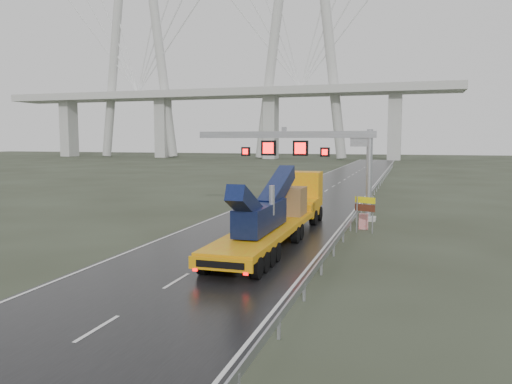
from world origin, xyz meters
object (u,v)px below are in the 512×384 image
(sign_gantry, at_px, (309,149))
(exit_sign_pair, at_px, (365,207))
(heavy_haul_truck, at_px, (283,209))
(striped_barrier, at_px, (363,221))

(sign_gantry, distance_m, exit_sign_pair, 8.36)
(heavy_haul_truck, relative_size, striped_barrier, 17.86)
(exit_sign_pair, bearing_deg, heavy_haul_truck, -130.82)
(sign_gantry, height_order, striped_barrier, sign_gantry)
(heavy_haul_truck, height_order, exit_sign_pair, heavy_haul_truck)
(sign_gantry, bearing_deg, heavy_haul_truck, -90.68)
(sign_gantry, distance_m, heavy_haul_truck, 9.04)
(exit_sign_pair, xyz_separation_m, striped_barrier, (-0.20, 1.52, -1.22))
(sign_gantry, relative_size, striped_barrier, 13.37)
(sign_gantry, height_order, exit_sign_pair, sign_gantry)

